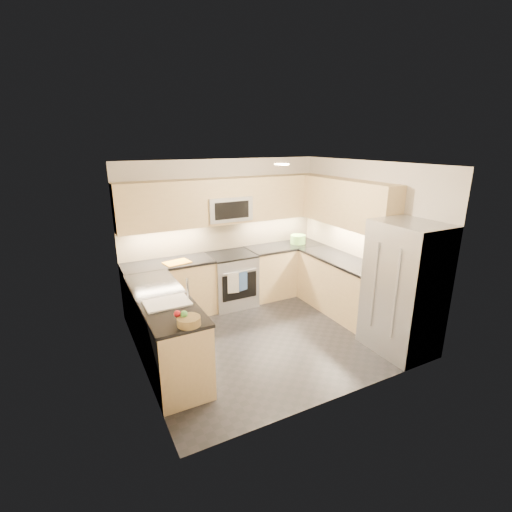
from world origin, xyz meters
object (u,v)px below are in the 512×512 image
at_px(fruit_basket, 189,321).
at_px(refrigerator, 404,289).
at_px(gas_range, 232,280).
at_px(utensil_bowl, 298,239).
at_px(cutting_board, 177,262).
at_px(microwave, 227,208).

bearing_deg(fruit_basket, refrigerator, -5.24).
relative_size(gas_range, utensil_bowl, 3.25).
relative_size(gas_range, cutting_board, 2.30).
bearing_deg(refrigerator, microwave, 119.62).
relative_size(utensil_bowl, cutting_board, 0.71).
bearing_deg(utensil_bowl, gas_range, -179.41).
xyz_separation_m(microwave, utensil_bowl, (1.38, -0.11, -0.68)).
height_order(gas_range, utensil_bowl, utensil_bowl).
distance_m(utensil_bowl, cutting_board, 2.34).
distance_m(microwave, fruit_basket, 2.79).
relative_size(microwave, utensil_bowl, 2.71).
xyz_separation_m(gas_range, microwave, (0.00, 0.12, 1.24)).
bearing_deg(gas_range, fruit_basket, -123.57).
xyz_separation_m(microwave, refrigerator, (1.45, -2.55, -0.80)).
bearing_deg(cutting_board, refrigerator, -44.25).
distance_m(refrigerator, utensil_bowl, 2.44).
distance_m(microwave, refrigerator, 3.04).
bearing_deg(cutting_board, utensil_bowl, 2.13).
relative_size(refrigerator, fruit_basket, 7.28).
xyz_separation_m(refrigerator, utensil_bowl, (-0.07, 2.44, 0.12)).
distance_m(gas_range, microwave, 1.25).
distance_m(gas_range, fruit_basket, 2.65).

